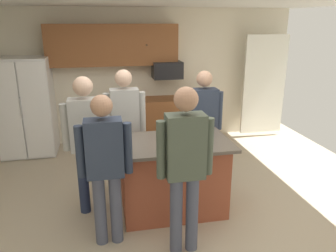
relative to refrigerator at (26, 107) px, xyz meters
The scene contains 16 objects.
floor 3.23m from the refrigerator, 49.98° to the right, with size 7.04×7.04×0.00m, color #B7A88E.
back_wall 2.09m from the refrigerator, 11.81° to the left, with size 6.40×0.10×2.60m, color beige.
french_door_window_panel 4.61m from the refrigerator, ahead, with size 0.90×0.06×2.00m, color white.
cabinet_run_upper 1.92m from the refrigerator, ahead, with size 2.40×0.38×0.75m.
cabinet_run_lower 2.64m from the refrigerator, ahead, with size 1.80×0.63×0.90m.
refrigerator is the anchor object (origin of this frame).
microwave_over_range 2.66m from the refrigerator, ahead, with size 0.56×0.40×0.32m, color black.
kitchen_island 3.27m from the refrigerator, 48.30° to the right, with size 1.41×0.89×0.95m.
person_guest_right 3.27m from the refrigerator, 32.72° to the right, with size 0.57×0.22×1.70m.
person_host_foreground 3.21m from the refrigerator, 65.43° to the right, with size 0.57×0.22×1.67m.
person_guest_left 2.51m from the refrigerator, 63.17° to the right, with size 0.57×0.23×1.75m.
person_guest_by_door 3.85m from the refrigerator, 56.78° to the right, with size 0.57×0.23×1.77m.
person_elder_center 2.39m from the refrigerator, 46.69° to the right, with size 0.57×0.23×1.74m.
glass_stout_tall 3.45m from the refrigerator, 45.48° to the right, with size 0.06×0.06×0.16m.
mug_blue_stoneware 3.58m from the refrigerator, 45.04° to the right, with size 0.13×0.08×0.10m.
tumbler_amber 3.36m from the refrigerator, 43.19° to the right, with size 0.07×0.07×0.16m.
Camera 1 is at (-0.66, -3.71, 2.35)m, focal length 35.13 mm.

